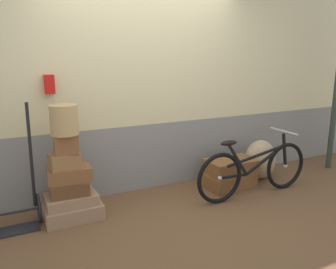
# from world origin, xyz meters

# --- Properties ---
(ground) EXTENTS (9.48, 5.20, 0.06)m
(ground) POSITION_xyz_m (0.00, 0.00, -0.03)
(ground) COLOR brown
(station_building) EXTENTS (7.48, 0.74, 3.02)m
(station_building) POSITION_xyz_m (0.01, 0.85, 1.51)
(station_building) COLOR gray
(station_building) RESTS_ON ground
(suitcase_0) EXTENTS (0.59, 0.40, 0.16)m
(suitcase_0) POSITION_xyz_m (-1.03, 0.33, 0.08)
(suitcase_0) COLOR #937051
(suitcase_0) RESTS_ON ground
(suitcase_1) EXTENTS (0.53, 0.37, 0.11)m
(suitcase_1) POSITION_xyz_m (-1.04, 0.34, 0.21)
(suitcase_1) COLOR #937051
(suitcase_1) RESTS_ON suitcase_0
(suitcase_2) EXTENTS (0.42, 0.32, 0.14)m
(suitcase_2) POSITION_xyz_m (-1.05, 0.35, 0.34)
(suitcase_2) COLOR brown
(suitcase_2) RESTS_ON suitcase_1
(suitcase_3) EXTENTS (0.46, 0.31, 0.15)m
(suitcase_3) POSITION_xyz_m (-1.03, 0.37, 0.49)
(suitcase_3) COLOR brown
(suitcase_3) RESTS_ON suitcase_2
(suitcase_4) EXTENTS (0.32, 0.22, 0.16)m
(suitcase_4) POSITION_xyz_m (-1.07, 0.35, 0.64)
(suitcase_4) COLOR olive
(suitcase_4) RESTS_ON suitcase_3
(suitcase_5) EXTENTS (0.24, 0.17, 0.20)m
(suitcase_5) POSITION_xyz_m (-1.05, 0.33, 0.82)
(suitcase_5) COLOR brown
(suitcase_5) RESTS_ON suitcase_4
(suitcase_6) EXTENTS (0.65, 0.45, 0.18)m
(suitcase_6) POSITION_xyz_m (1.00, 0.31, 0.09)
(suitcase_6) COLOR brown
(suitcase_6) RESTS_ON ground
(suitcase_7) EXTENTS (0.65, 0.42, 0.19)m
(suitcase_7) POSITION_xyz_m (1.03, 0.31, 0.27)
(suitcase_7) COLOR brown
(suitcase_7) RESTS_ON suitcase_6
(wicker_basket) EXTENTS (0.28, 0.28, 0.30)m
(wicker_basket) POSITION_xyz_m (-1.05, 0.34, 1.07)
(wicker_basket) COLOR tan
(wicker_basket) RESTS_ON suitcase_5
(luggage_trolley) EXTENTS (0.44, 0.37, 1.26)m
(luggage_trolley) POSITION_xyz_m (-1.56, 0.40, 0.28)
(luggage_trolley) COLOR black
(luggage_trolley) RESTS_ON ground
(burlap_sack) EXTENTS (0.45, 0.39, 0.55)m
(burlap_sack) POSITION_xyz_m (1.57, 0.37, 0.28)
(burlap_sack) COLOR tan
(burlap_sack) RESTS_ON ground
(bicycle) EXTENTS (1.63, 0.46, 0.78)m
(bicycle) POSITION_xyz_m (1.09, -0.06, 0.33)
(bicycle) COLOR black
(bicycle) RESTS_ON ground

